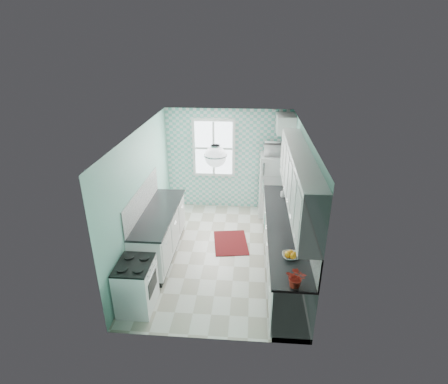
# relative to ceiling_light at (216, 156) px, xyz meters

# --- Properties ---
(floor) EXTENTS (3.00, 4.40, 0.02)m
(floor) POSITION_rel_ceiling_light_xyz_m (0.00, 0.80, -2.33)
(floor) COLOR silver
(floor) RESTS_ON ground
(ceiling) EXTENTS (3.00, 4.40, 0.02)m
(ceiling) POSITION_rel_ceiling_light_xyz_m (0.00, 0.80, 0.19)
(ceiling) COLOR white
(ceiling) RESTS_ON wall_back
(wall_back) EXTENTS (3.00, 0.02, 2.50)m
(wall_back) POSITION_rel_ceiling_light_xyz_m (0.00, 3.01, -1.07)
(wall_back) COLOR #80C3B0
(wall_back) RESTS_ON floor
(wall_front) EXTENTS (3.00, 0.02, 2.50)m
(wall_front) POSITION_rel_ceiling_light_xyz_m (0.00, -1.41, -1.07)
(wall_front) COLOR #80C3B0
(wall_front) RESTS_ON floor
(wall_left) EXTENTS (0.02, 4.40, 2.50)m
(wall_left) POSITION_rel_ceiling_light_xyz_m (-1.51, 0.80, -1.07)
(wall_left) COLOR #80C3B0
(wall_left) RESTS_ON floor
(wall_right) EXTENTS (0.02, 4.40, 2.50)m
(wall_right) POSITION_rel_ceiling_light_xyz_m (1.51, 0.80, -1.07)
(wall_right) COLOR #80C3B0
(wall_right) RESTS_ON floor
(accent_wall) EXTENTS (3.00, 0.01, 2.50)m
(accent_wall) POSITION_rel_ceiling_light_xyz_m (0.00, 2.99, -1.07)
(accent_wall) COLOR #69C1B2
(accent_wall) RESTS_ON wall_back
(window) EXTENTS (1.04, 0.05, 1.44)m
(window) POSITION_rel_ceiling_light_xyz_m (-0.35, 2.96, -0.77)
(window) COLOR white
(window) RESTS_ON wall_back
(backsplash_right) EXTENTS (0.02, 3.60, 0.51)m
(backsplash_right) POSITION_rel_ceiling_light_xyz_m (1.49, 0.40, -1.13)
(backsplash_right) COLOR white
(backsplash_right) RESTS_ON wall_right
(backsplash_left) EXTENTS (0.02, 2.15, 0.51)m
(backsplash_left) POSITION_rel_ceiling_light_xyz_m (-1.49, 0.73, -1.13)
(backsplash_left) COLOR white
(backsplash_left) RESTS_ON wall_left
(upper_cabinets_right) EXTENTS (0.33, 3.20, 0.90)m
(upper_cabinets_right) POSITION_rel_ceiling_light_xyz_m (1.33, 0.20, -0.42)
(upper_cabinets_right) COLOR silver
(upper_cabinets_right) RESTS_ON wall_right
(upper_cabinet_fridge) EXTENTS (0.40, 0.74, 0.40)m
(upper_cabinet_fridge) POSITION_rel_ceiling_light_xyz_m (1.30, 2.63, -0.07)
(upper_cabinet_fridge) COLOR silver
(upper_cabinet_fridge) RESTS_ON wall_right
(ceiling_light) EXTENTS (0.34, 0.34, 0.35)m
(ceiling_light) POSITION_rel_ceiling_light_xyz_m (0.00, 0.00, 0.00)
(ceiling_light) COLOR silver
(ceiling_light) RESTS_ON ceiling
(base_cabinets_right) EXTENTS (0.60, 3.60, 0.90)m
(base_cabinets_right) POSITION_rel_ceiling_light_xyz_m (1.20, 0.40, -1.87)
(base_cabinets_right) COLOR white
(base_cabinets_right) RESTS_ON floor
(countertop_right) EXTENTS (0.63, 3.60, 0.04)m
(countertop_right) POSITION_rel_ceiling_light_xyz_m (1.19, 0.40, -1.40)
(countertop_right) COLOR black
(countertop_right) RESTS_ON base_cabinets_right
(base_cabinets_left) EXTENTS (0.60, 2.15, 0.90)m
(base_cabinets_left) POSITION_rel_ceiling_light_xyz_m (-1.20, 0.73, -1.87)
(base_cabinets_left) COLOR white
(base_cabinets_left) RESTS_ON floor
(countertop_left) EXTENTS (0.63, 2.15, 0.04)m
(countertop_left) POSITION_rel_ceiling_light_xyz_m (-1.19, 0.73, -1.40)
(countertop_left) COLOR black
(countertop_left) RESTS_ON base_cabinets_left
(fridge) EXTENTS (0.66, 0.66, 1.52)m
(fridge) POSITION_rel_ceiling_light_xyz_m (1.11, 2.63, -1.56)
(fridge) COLOR white
(fridge) RESTS_ON floor
(stove) EXTENTS (0.54, 0.67, 0.81)m
(stove) POSITION_rel_ceiling_light_xyz_m (-1.20, -0.82, -1.90)
(stove) COLOR white
(stove) RESTS_ON floor
(sink) EXTENTS (0.52, 0.43, 0.53)m
(sink) POSITION_rel_ceiling_light_xyz_m (1.20, 1.21, -1.39)
(sink) COLOR silver
(sink) RESTS_ON countertop_right
(rug) EXTENTS (0.82, 1.07, 0.02)m
(rug) POSITION_rel_ceiling_light_xyz_m (0.18, 1.20, -2.32)
(rug) COLOR #600801
(rug) RESTS_ON floor
(dish_towel) EXTENTS (0.06, 0.22, 0.33)m
(dish_towel) POSITION_rel_ceiling_light_xyz_m (0.89, 1.39, -1.84)
(dish_towel) COLOR #6BBEA4
(dish_towel) RESTS_ON base_cabinets_right
(fruit_bowl) EXTENTS (0.28, 0.28, 0.07)m
(fruit_bowl) POSITION_rel_ceiling_light_xyz_m (1.20, -0.63, -1.35)
(fruit_bowl) COLOR white
(fruit_bowl) RESTS_ON countertop_right
(potted_plant) EXTENTS (0.32, 0.30, 0.30)m
(potted_plant) POSITION_rel_ceiling_light_xyz_m (1.20, -1.30, -1.23)
(potted_plant) COLOR #B11C36
(potted_plant) RESTS_ON countertop_right
(soap_bottle) EXTENTS (0.10, 0.11, 0.18)m
(soap_bottle) POSITION_rel_ceiling_light_xyz_m (1.25, 1.60, -1.30)
(soap_bottle) COLOR #A6BECE
(soap_bottle) RESTS_ON countertop_right
(microwave) EXTENTS (0.54, 0.38, 0.29)m
(microwave) POSITION_rel_ceiling_light_xyz_m (1.11, 2.63, -0.66)
(microwave) COLOR silver
(microwave) RESTS_ON fridge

